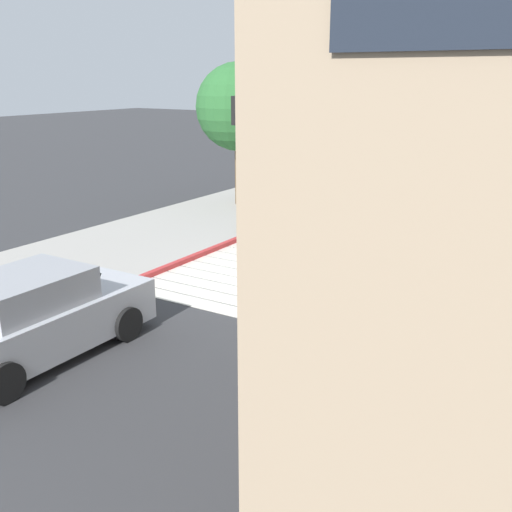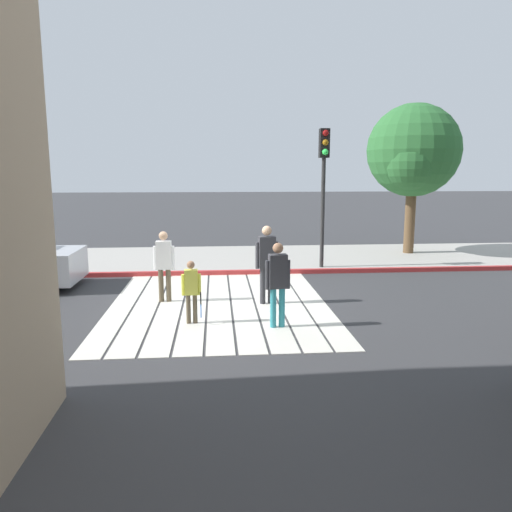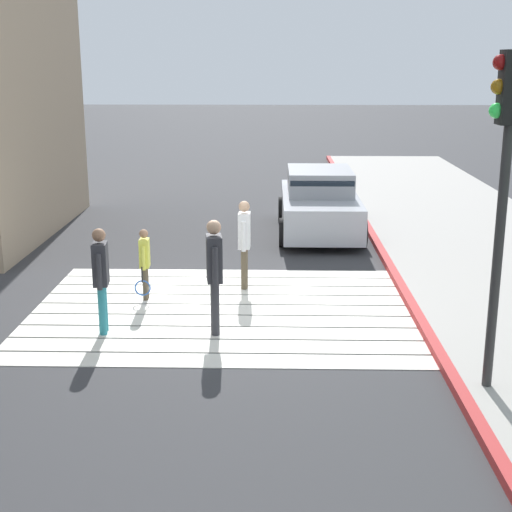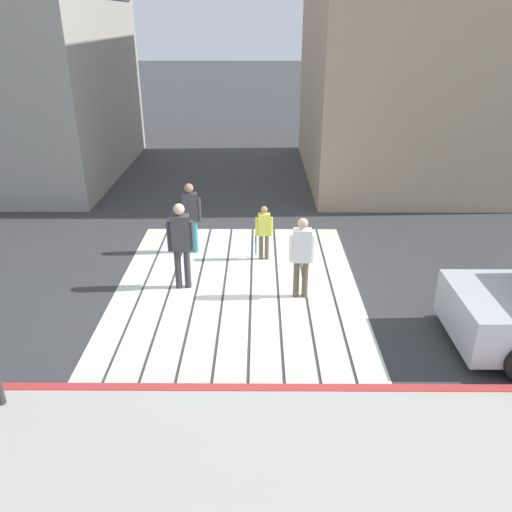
{
  "view_description": "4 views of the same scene",
  "coord_description": "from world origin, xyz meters",
  "px_view_note": "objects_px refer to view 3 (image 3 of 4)",
  "views": [
    {
      "loc": [
        6.48,
        -12.08,
        4.81
      ],
      "look_at": [
        -0.73,
        -0.44,
        0.7
      ],
      "focal_mm": 42.3,
      "sensor_mm": 36.0,
      "label": 1
    },
    {
      "loc": [
        10.91,
        -0.05,
        3.03
      ],
      "look_at": [
        0.54,
        0.81,
        1.21
      ],
      "focal_mm": 34.42,
      "sensor_mm": 36.0,
      "label": 2
    },
    {
      "loc": [
        -0.87,
        11.8,
        4.12
      ],
      "look_at": [
        -0.58,
        -0.41,
        0.85
      ],
      "focal_mm": 51.36,
      "sensor_mm": 36.0,
      "label": 3
    },
    {
      "loc": [
        -9.25,
        -0.44,
        5.03
      ],
      "look_at": [
        -0.4,
        -0.38,
        0.91
      ],
      "focal_mm": 36.2,
      "sensor_mm": 36.0,
      "label": 4
    }
  ],
  "objects_px": {
    "pedestrian_adult_trailing": "(244,238)",
    "traffic_light_corner": "(505,156)",
    "pedestrian_adult_lead": "(214,268)",
    "car_parked_near_curb": "(319,204)",
    "pedestrian_adult_side": "(101,273)",
    "pedestrian_child_with_racket": "(145,261)"
  },
  "relations": [
    {
      "from": "pedestrian_adult_trailing",
      "to": "traffic_light_corner",
      "type": "bearing_deg",
      "value": 126.28
    },
    {
      "from": "pedestrian_adult_lead",
      "to": "pedestrian_adult_side",
      "type": "height_order",
      "value": "pedestrian_adult_lead"
    },
    {
      "from": "pedestrian_child_with_racket",
      "to": "pedestrian_adult_lead",
      "type": "bearing_deg",
      "value": 129.84
    },
    {
      "from": "pedestrian_adult_side",
      "to": "pedestrian_adult_trailing",
      "type": "bearing_deg",
      "value": -131.5
    },
    {
      "from": "pedestrian_adult_lead",
      "to": "pedestrian_child_with_racket",
      "type": "distance_m",
      "value": 2.16
    },
    {
      "from": "pedestrian_adult_lead",
      "to": "pedestrian_adult_trailing",
      "type": "xyz_separation_m",
      "value": [
        -0.36,
        -2.35,
        -0.09
      ]
    },
    {
      "from": "car_parked_near_curb",
      "to": "traffic_light_corner",
      "type": "relative_size",
      "value": 1.01
    },
    {
      "from": "traffic_light_corner",
      "to": "pedestrian_adult_trailing",
      "type": "xyz_separation_m",
      "value": [
        3.24,
        -4.41,
        -2.07
      ]
    },
    {
      "from": "pedestrian_adult_trailing",
      "to": "pedestrian_adult_side",
      "type": "bearing_deg",
      "value": 48.5
    },
    {
      "from": "pedestrian_adult_trailing",
      "to": "pedestrian_child_with_racket",
      "type": "xyz_separation_m",
      "value": [
        1.73,
        0.71,
        -0.25
      ]
    },
    {
      "from": "pedestrian_adult_trailing",
      "to": "pedestrian_child_with_racket",
      "type": "relative_size",
      "value": 1.29
    },
    {
      "from": "traffic_light_corner",
      "to": "pedestrian_child_with_racket",
      "type": "distance_m",
      "value": 6.61
    },
    {
      "from": "car_parked_near_curb",
      "to": "pedestrian_adult_lead",
      "type": "height_order",
      "value": "pedestrian_adult_lead"
    },
    {
      "from": "pedestrian_adult_side",
      "to": "pedestrian_child_with_racket",
      "type": "distance_m",
      "value": 1.73
    },
    {
      "from": "pedestrian_adult_lead",
      "to": "pedestrian_adult_trailing",
      "type": "height_order",
      "value": "pedestrian_adult_lead"
    },
    {
      "from": "pedestrian_adult_side",
      "to": "pedestrian_adult_lead",
      "type": "bearing_deg",
      "value": -178.94
    },
    {
      "from": "pedestrian_adult_trailing",
      "to": "car_parked_near_curb",
      "type": "bearing_deg",
      "value": -110.02
    },
    {
      "from": "car_parked_near_curb",
      "to": "pedestrian_adult_lead",
      "type": "relative_size",
      "value": 2.38
    },
    {
      "from": "car_parked_near_curb",
      "to": "pedestrian_child_with_racket",
      "type": "distance_m",
      "value": 6.26
    },
    {
      "from": "car_parked_near_curb",
      "to": "pedestrian_adult_lead",
      "type": "bearing_deg",
      "value": 73.65
    },
    {
      "from": "traffic_light_corner",
      "to": "pedestrian_child_with_racket",
      "type": "height_order",
      "value": "traffic_light_corner"
    },
    {
      "from": "car_parked_near_curb",
      "to": "pedestrian_child_with_racket",
      "type": "bearing_deg",
      "value": 57.23
    }
  ]
}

